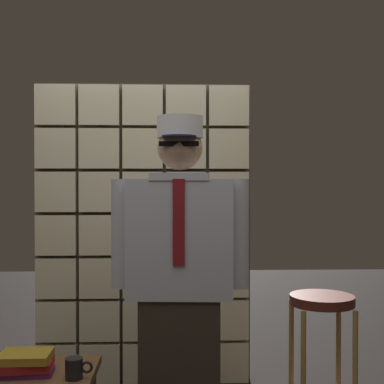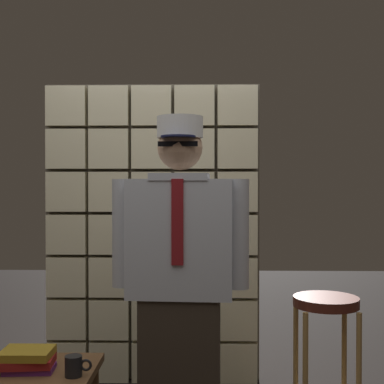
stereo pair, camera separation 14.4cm
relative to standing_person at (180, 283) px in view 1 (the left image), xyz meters
name	(u,v)px [view 1 (the left image)]	position (x,y,z in m)	size (l,w,h in m)	color
glass_block_wall	(143,234)	(-0.24, 1.05, 0.14)	(1.50, 0.10, 2.09)	beige
standing_person	(180,283)	(0.00, 0.00, 0.00)	(0.68, 0.30, 1.70)	#382D23
bar_stool	(322,333)	(0.76, 0.17, -0.31)	(0.34, 0.34, 0.78)	#592319
book_stack	(26,363)	(-0.72, -0.10, -0.35)	(0.26, 0.19, 0.10)	#591E66
coffee_mug	(75,368)	(-0.48, -0.16, -0.36)	(0.13, 0.08, 0.09)	black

